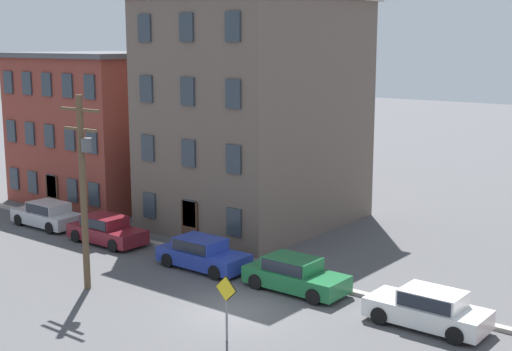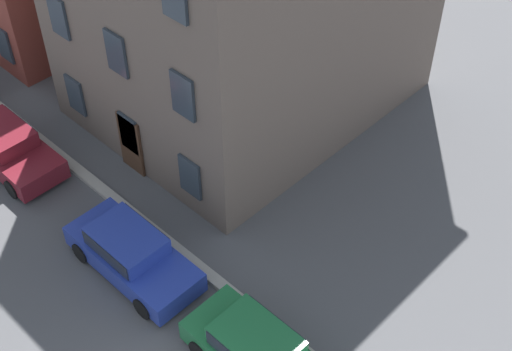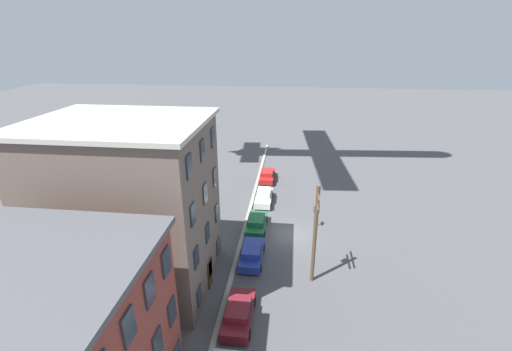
{
  "view_description": "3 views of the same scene",
  "coord_description": "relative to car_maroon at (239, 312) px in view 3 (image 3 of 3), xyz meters",
  "views": [
    {
      "loc": [
        16.67,
        -19.95,
        10.19
      ],
      "look_at": [
        -1.97,
        3.77,
        4.56
      ],
      "focal_mm": 50.0,
      "sensor_mm": 36.0,
      "label": 1
    },
    {
      "loc": [
        7.33,
        -3.97,
        16.69
      ],
      "look_at": [
        -1.27,
        4.93,
        4.85
      ],
      "focal_mm": 50.0,
      "sensor_mm": 36.0,
      "label": 2
    },
    {
      "loc": [
        -28.69,
        0.1,
        17.9
      ],
      "look_at": [
        -1.26,
        3.18,
        6.48
      ],
      "focal_mm": 24.0,
      "sensor_mm": 36.0,
      "label": 3
    }
  ],
  "objects": [
    {
      "name": "apartment_midblock",
      "position": [
        3.33,
        8.3,
        5.66
      ],
      "size": [
        9.42,
        11.54,
        12.79
      ],
      "color": "#66564C",
      "rests_on": "ground_plane"
    },
    {
      "name": "utility_pole",
      "position": [
        4.79,
        -5.04,
        3.84
      ],
      "size": [
        2.4,
        0.44,
        8.14
      ],
      "color": "brown",
      "rests_on": "ground_plane"
    },
    {
      "name": "car_green",
      "position": [
        11.77,
        0.12,
        0.0
      ],
      "size": [
        4.4,
        1.92,
        1.43
      ],
      "color": "#1E6638",
      "rests_on": "ground_plane"
    },
    {
      "name": "car_maroon",
      "position": [
        0.0,
        0.0,
        0.0
      ],
      "size": [
        4.4,
        1.92,
        1.43
      ],
      "color": "maroon",
      "rests_on": "ground_plane"
    },
    {
      "name": "caution_sign",
      "position": [
        12.88,
        -5.54,
        0.83
      ],
      "size": [
        0.94,
        0.08,
        2.38
      ],
      "color": "slate",
      "rests_on": "ground_plane"
    },
    {
      "name": "kerb_strip",
      "position": [
        11.36,
        1.28,
        -0.67
      ],
      "size": [
        56.0,
        0.36,
        0.16
      ],
      "primitive_type": "cube",
      "color": "#9E998E",
      "rests_on": "ground_plane"
    },
    {
      "name": "car_red",
      "position": [
        24.2,
        0.08,
        0.0
      ],
      "size": [
        4.4,
        1.92,
        1.43
      ],
      "color": "#B21E1E",
      "rests_on": "ground_plane"
    },
    {
      "name": "ground_plane",
      "position": [
        11.36,
        -3.22,
        -0.75
      ],
      "size": [
        200.0,
        200.0,
        0.0
      ],
      "primitive_type": "plane",
      "color": "#4C4C4F"
    },
    {
      "name": "car_blue",
      "position": [
        6.73,
        -0.05,
        0.0
      ],
      "size": [
        4.4,
        1.92,
        1.43
      ],
      "color": "#233899",
      "rests_on": "ground_plane"
    },
    {
      "name": "car_white",
      "position": [
        17.84,
        -0.06,
        0.0
      ],
      "size": [
        4.4,
        1.92,
        1.43
      ],
      "color": "silver",
      "rests_on": "ground_plane"
    }
  ]
}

